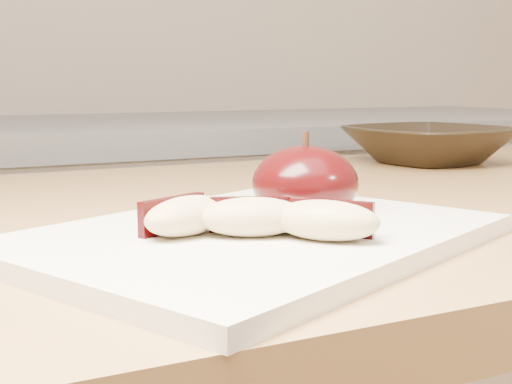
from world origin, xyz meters
name	(u,v)px	position (x,y,z in m)	size (l,w,h in m)	color
back_cabinet	(53,378)	(0.00, 1.20, 0.47)	(2.40, 0.62, 0.94)	silver
cutting_board	(256,237)	(-0.01, 0.35, 0.91)	(0.32, 0.23, 0.01)	beige
apple_half	(305,183)	(0.06, 0.39, 0.93)	(0.10, 0.10, 0.07)	black
apple_wedge_a	(186,215)	(-0.06, 0.35, 0.93)	(0.08, 0.06, 0.03)	tan
apple_wedge_b	(252,217)	(-0.02, 0.33, 0.93)	(0.08, 0.06, 0.03)	tan
apple_wedge_c	(326,220)	(0.01, 0.30, 0.93)	(0.07, 0.08, 0.03)	tan
bowl	(428,145)	(0.42, 0.68, 0.93)	(0.21, 0.21, 0.05)	black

